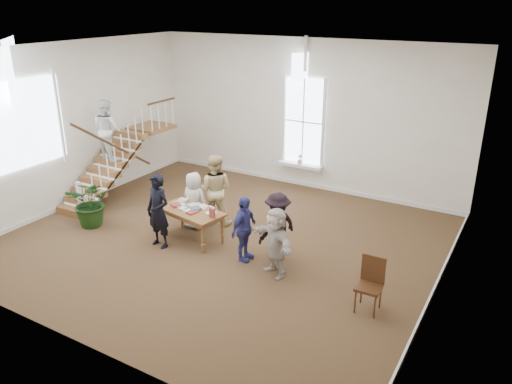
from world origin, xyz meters
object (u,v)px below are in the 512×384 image
Objects in this scene: police_officer at (158,211)px; elderly_woman at (194,200)px; floor_plant at (92,202)px; person_yellow at (215,189)px; woman_cluster_c at (276,242)px; woman_cluster_a at (244,229)px; side_chair at (371,280)px; woman_cluster_b at (277,226)px; library_table at (191,213)px.

police_officer is 1.26m from elderly_woman.
floor_plant is at bearing 26.32° from elderly_woman.
police_officer is 1.80m from person_yellow.
elderly_woman is 0.97× the size of woman_cluster_c.
woman_cluster_a is at bearing 17.34° from police_officer.
person_yellow is 5.06m from side_chair.
floor_plant is (-5.25, -0.21, -0.12)m from woman_cluster_c.
woman_cluster_b is at bearing -52.22° from woman_cluster_a.
library_table is 0.96× the size of person_yellow.
woman_cluster_b is at bearing 9.84° from floor_plant.
person_yellow is (0.30, 0.50, 0.19)m from elderly_woman.
floor_plant is at bearing -155.70° from library_table.
police_officer is 1.21× the size of elderly_woman.
person_yellow reaches higher than library_table.
elderly_woman is at bearing 91.30° from police_officer.
woman_cluster_c is (2.89, -1.03, 0.02)m from elderly_woman.
woman_cluster_a is 1.00× the size of woman_cluster_c.
person_yellow reaches higher than side_chair.
side_chair is (7.40, -0.00, -0.04)m from floor_plant.
side_chair is at bearing 2.96° from library_table.
woman_cluster_b is (0.60, 0.45, 0.03)m from woman_cluster_a.
police_officer is 1.13× the size of woman_cluster_b.
police_officer is 1.69× the size of side_chair.
elderly_woman is 0.97× the size of woman_cluster_a.
woman_cluster_a is (1.69, -1.33, -0.17)m from person_yellow.
library_table is 2.77m from floor_plant.
police_officer is 0.96× the size of person_yellow.
woman_cluster_b reaches higher than woman_cluster_c.
person_yellow is 1.23× the size of woman_cluster_a.
library_table is at bearing 13.48° from floor_plant.
person_yellow reaches higher than woman_cluster_b.
side_chair is (2.15, -0.21, -0.17)m from woman_cluster_c.
woman_cluster_a is at bearing 2.66° from library_table.
library_table is 1.17× the size of woman_cluster_a.
library_table is 1.68× the size of side_chair.
library_table is 1.12m from person_yellow.
elderly_woman is 3.07m from woman_cluster_c.
woman_cluster_c is (2.99, 0.22, -0.13)m from police_officer.
woman_cluster_b is 2.60m from side_chair.
floor_plant is (-2.26, 0.02, -0.26)m from police_officer.
library_table is 2.27m from woman_cluster_b.
woman_cluster_c is at bearing 2.27° from floor_plant.
woman_cluster_a reaches higher than elderly_woman.
library_table is at bearing 74.33° from person_yellow.
side_chair is (4.74, -1.74, -0.34)m from person_yellow.
side_chair is (2.45, -0.86, -0.19)m from woman_cluster_b.
person_yellow is at bearing 33.10° from floor_plant.
floor_plant reaches higher than library_table.
elderly_woman is at bearing 68.38° from woman_cluster_a.
elderly_woman is 2.16m from woman_cluster_a.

